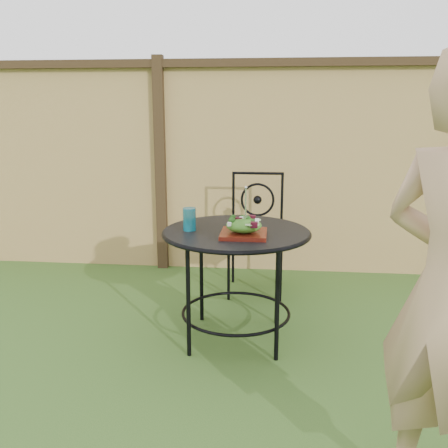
# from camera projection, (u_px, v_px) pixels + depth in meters

# --- Properties ---
(ground) EXTENTS (60.00, 60.00, 0.00)m
(ground) POSITION_uv_depth(u_px,v_px,m) (325.00, 410.00, 2.48)
(ground) COLOR #254A17
(ground) RESTS_ON ground
(fence) EXTENTS (8.00, 0.12, 1.90)m
(fence) POSITION_uv_depth(u_px,v_px,m) (307.00, 167.00, 4.38)
(fence) COLOR tan
(fence) RESTS_ON ground
(patio_table) EXTENTS (0.92, 0.92, 0.72)m
(patio_table) POSITION_uv_depth(u_px,v_px,m) (236.00, 252.00, 3.12)
(patio_table) COLOR black
(patio_table) RESTS_ON ground
(patio_chair) EXTENTS (0.46, 0.46, 0.95)m
(patio_chair) POSITION_uv_depth(u_px,v_px,m) (256.00, 230.00, 4.01)
(patio_chair) COLOR black
(patio_chair) RESTS_ON ground
(salad_plate) EXTENTS (0.27, 0.27, 0.02)m
(salad_plate) POSITION_uv_depth(u_px,v_px,m) (244.00, 234.00, 2.95)
(salad_plate) COLOR #520C0B
(salad_plate) RESTS_ON patio_table
(salad) EXTENTS (0.21, 0.21, 0.08)m
(salad) POSITION_uv_depth(u_px,v_px,m) (244.00, 225.00, 2.94)
(salad) COLOR #235614
(salad) RESTS_ON salad_plate
(fork) EXTENTS (0.01, 0.01, 0.18)m
(fork) POSITION_uv_depth(u_px,v_px,m) (246.00, 204.00, 2.90)
(fork) COLOR silver
(fork) RESTS_ON salad
(drinking_glass) EXTENTS (0.08, 0.08, 0.14)m
(drinking_glass) POSITION_uv_depth(u_px,v_px,m) (189.00, 219.00, 3.07)
(drinking_glass) COLOR #0A697E
(drinking_glass) RESTS_ON patio_table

